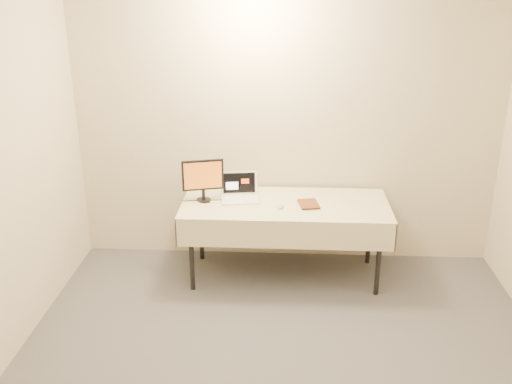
{
  "coord_description": "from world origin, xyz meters",
  "views": [
    {
      "loc": [
        -0.01,
        -2.7,
        2.68
      ],
      "look_at": [
        -0.26,
        1.99,
        0.86
      ],
      "focal_mm": 40.0,
      "sensor_mm": 36.0,
      "label": 1
    }
  ],
  "objects_px": {
    "table": "(285,209)",
    "book": "(300,194)",
    "laptop": "(240,193)",
    "monitor": "(203,177)"
  },
  "relations": [
    {
      "from": "book",
      "to": "laptop",
      "type": "bearing_deg",
      "value": 155.08
    },
    {
      "from": "book",
      "to": "monitor",
      "type": "bearing_deg",
      "value": 164.68
    },
    {
      "from": "laptop",
      "to": "monitor",
      "type": "relative_size",
      "value": 0.95
    },
    {
      "from": "table",
      "to": "book",
      "type": "distance_m",
      "value": 0.22
    },
    {
      "from": "monitor",
      "to": "table",
      "type": "bearing_deg",
      "value": -16.39
    },
    {
      "from": "laptop",
      "to": "monitor",
      "type": "distance_m",
      "value": 0.37
    },
    {
      "from": "table",
      "to": "laptop",
      "type": "height_order",
      "value": "laptop"
    },
    {
      "from": "table",
      "to": "monitor",
      "type": "relative_size",
      "value": 4.83
    },
    {
      "from": "laptop",
      "to": "book",
      "type": "bearing_deg",
      "value": -22.74
    },
    {
      "from": "monitor",
      "to": "book",
      "type": "bearing_deg",
      "value": -19.98
    }
  ]
}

